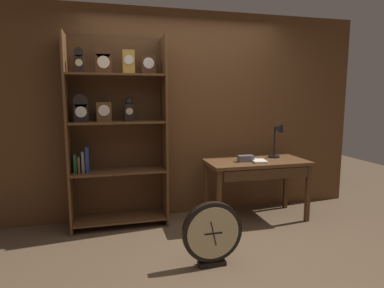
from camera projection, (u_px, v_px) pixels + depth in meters
ground_plane at (218, 261)px, 3.09m from camera, size 10.00×10.00×0.00m
back_wood_panel at (185, 115)px, 4.23m from camera, size 4.80×0.05×2.60m
bookshelf at (115, 128)px, 3.81m from camera, size 1.11×0.40×2.22m
workbench at (257, 168)px, 4.06m from camera, size 1.25×0.62×0.75m
desk_lamp at (279, 135)px, 4.21m from camera, size 0.21×0.21×0.48m
toolbox_small at (246, 158)px, 4.00m from camera, size 0.19×0.09×0.08m
open_repair_manual at (259, 161)px, 3.96m from camera, size 0.20×0.25×0.02m
round_clock_large at (212, 234)px, 2.97m from camera, size 0.56×0.11×0.60m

